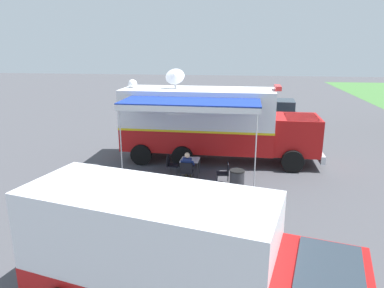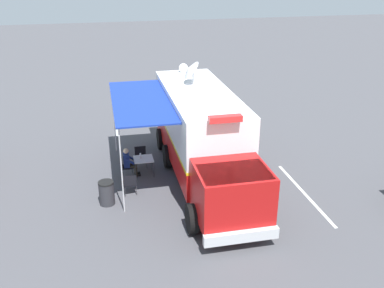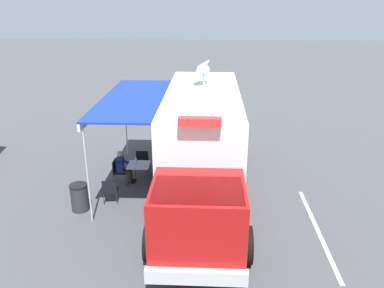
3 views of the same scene
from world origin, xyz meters
name	(u,v)px [view 3 (image 3 of 3)]	position (x,y,z in m)	size (l,w,h in m)	color
ground_plane	(202,184)	(0.00, 0.00, 0.00)	(100.00, 100.00, 0.00)	#47474C
lot_stripe	(318,230)	(-3.49, 2.95, 0.00)	(0.12, 4.80, 0.01)	silver
command_truck	(201,142)	(0.04, 0.75, 1.94)	(4.94, 9.53, 4.53)	#B71414
folding_table	(139,166)	(2.34, -0.05, 0.67)	(0.81, 0.81, 0.73)	silver
water_bottle	(136,161)	(2.45, -0.14, 0.83)	(0.07, 0.07, 0.22)	silver
folding_chair_at_table	(118,169)	(3.14, -0.07, 0.51)	(0.49, 0.49, 0.87)	black
folding_chair_beside_table	(142,161)	(2.37, -0.90, 0.51)	(0.49, 0.49, 0.87)	black
folding_chair_spare_by_truck	(110,189)	(3.07, 1.50, 0.51)	(0.53, 0.53, 0.87)	black
seated_responder	(123,166)	(2.95, -0.07, 0.65)	(0.67, 0.56, 1.25)	navy
trash_bin	(80,197)	(3.96, 1.99, 0.46)	(0.57, 0.57, 0.91)	#2D2D33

